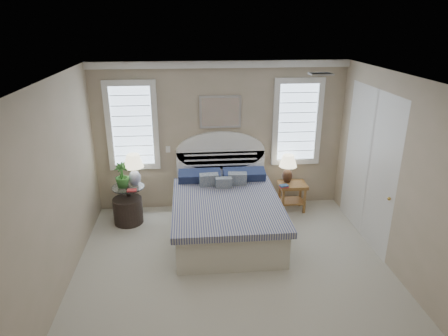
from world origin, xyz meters
The scene contains 21 objects.
floor centered at (0.00, 0.00, 0.00)m, with size 4.50×5.00×0.01m, color #B8B29D.
ceiling centered at (0.00, 0.00, 2.70)m, with size 4.50×5.00×0.01m, color silver.
wall_back centered at (0.00, 2.50, 1.35)m, with size 4.50×0.02×2.70m, color tan.
wall_left centered at (-2.25, 0.00, 1.35)m, with size 0.02×5.00×2.70m, color tan.
wall_right centered at (2.25, 0.00, 1.35)m, with size 0.02×5.00×2.70m, color tan.
crown_molding centered at (0.00, 2.46, 2.64)m, with size 4.50×0.08×0.12m, color white.
hvac_vent centered at (1.20, 0.80, 2.68)m, with size 0.30×0.20×0.02m, color #B2B2B2.
switch_plate centered at (-0.95, 2.48, 1.15)m, with size 0.08×0.01×0.12m, color white.
window_left centered at (-1.55, 2.48, 1.60)m, with size 0.90×0.06×1.60m, color #AAC0D7.
window_right centered at (1.40, 2.48, 1.60)m, with size 0.90×0.06×1.60m, color #AAC0D7.
painting centered at (0.00, 2.46, 1.82)m, with size 0.74×0.04×0.58m, color silver.
closet_door centered at (2.23, 1.20, 1.20)m, with size 0.02×1.80×2.40m, color silver.
bed centered at (0.00, 1.46, 0.39)m, with size 1.72×2.28×1.47m.
side_table_left centered at (-1.65, 2.05, 0.39)m, with size 0.56×0.56×0.63m.
nightstand_right centered at (1.30, 2.15, 0.39)m, with size 0.50×0.40×0.53m.
floor_pot centered at (-1.67, 1.93, 0.23)m, with size 0.50×0.50×0.46m, color black.
lamp_left centered at (-1.53, 2.14, 0.97)m, with size 0.36×0.36×0.56m.
lamp_right centered at (1.22, 2.25, 0.85)m, with size 0.41×0.41×0.53m.
potted_plant centered at (-1.73, 2.04, 0.85)m, with size 0.24×0.24×0.43m, color #306C2B.
books_left centered at (-1.56, 1.85, 0.64)m, with size 0.17×0.13×0.02m.
books_right centered at (1.10, 2.00, 0.55)m, with size 0.17×0.13×0.04m.
Camera 1 is at (-0.58, -4.44, 3.38)m, focal length 32.00 mm.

